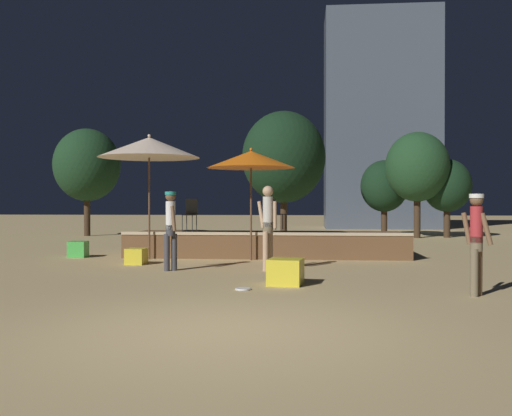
{
  "coord_description": "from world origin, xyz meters",
  "views": [
    {
      "loc": [
        1.0,
        -6.7,
        1.54
      ],
      "look_at": [
        0.0,
        4.87,
        1.42
      ],
      "focal_mm": 40.0,
      "sensor_mm": 36.0,
      "label": 1
    }
  ],
  "objects_px": {
    "person_1": "(476,239)",
    "background_tree_1": "(284,157)",
    "person_0": "(268,223)",
    "bistro_chair_1": "(276,211)",
    "cube_seat_2": "(78,249)",
    "bistro_chair_0": "(191,211)",
    "background_tree_0": "(447,186)",
    "background_tree_3": "(384,186)",
    "patio_umbrella_1": "(149,148)",
    "cube_seat_0": "(136,256)",
    "patio_umbrella_0": "(251,160)",
    "cube_seat_1": "(286,272)",
    "background_tree_4": "(87,165)",
    "background_tree_2": "(417,167)",
    "person_2": "(171,225)",
    "frisbee_disc": "(243,289)"
  },
  "relations": [
    {
      "from": "bistro_chair_1",
      "to": "background_tree_1",
      "type": "relative_size",
      "value": 0.17
    },
    {
      "from": "background_tree_4",
      "to": "cube_seat_2",
      "type": "bearing_deg",
      "value": -69.88
    },
    {
      "from": "cube_seat_0",
      "to": "background_tree_0",
      "type": "height_order",
      "value": "background_tree_0"
    },
    {
      "from": "person_1",
      "to": "background_tree_4",
      "type": "xyz_separation_m",
      "value": [
        -12.66,
        15.53,
        2.27
      ]
    },
    {
      "from": "patio_umbrella_1",
      "to": "cube_seat_0",
      "type": "height_order",
      "value": "patio_umbrella_1"
    },
    {
      "from": "cube_seat_1",
      "to": "background_tree_4",
      "type": "bearing_deg",
      "value": 123.2
    },
    {
      "from": "patio_umbrella_1",
      "to": "cube_seat_0",
      "type": "relative_size",
      "value": 6.82
    },
    {
      "from": "person_1",
      "to": "background_tree_1",
      "type": "xyz_separation_m",
      "value": [
        -3.69,
        14.45,
        2.49
      ]
    },
    {
      "from": "person_2",
      "to": "patio_umbrella_1",
      "type": "bearing_deg",
      "value": 81.12
    },
    {
      "from": "bistro_chair_1",
      "to": "person_1",
      "type": "bearing_deg",
      "value": -172.26
    },
    {
      "from": "patio_umbrella_0",
      "to": "patio_umbrella_1",
      "type": "distance_m",
      "value": 2.77
    },
    {
      "from": "person_0",
      "to": "person_1",
      "type": "distance_m",
      "value": 4.8
    },
    {
      "from": "background_tree_2",
      "to": "person_1",
      "type": "bearing_deg",
      "value": -97.43
    },
    {
      "from": "patio_umbrella_0",
      "to": "background_tree_2",
      "type": "xyz_separation_m",
      "value": [
        6.21,
        9.93,
        0.37
      ]
    },
    {
      "from": "person_1",
      "to": "patio_umbrella_1",
      "type": "bearing_deg",
      "value": 90.85
    },
    {
      "from": "cube_seat_1",
      "to": "background_tree_3",
      "type": "height_order",
      "value": "background_tree_3"
    },
    {
      "from": "patio_umbrella_0",
      "to": "cube_seat_2",
      "type": "distance_m",
      "value": 5.46
    },
    {
      "from": "patio_umbrella_0",
      "to": "bistro_chair_1",
      "type": "distance_m",
      "value": 2.34
    },
    {
      "from": "cube_seat_2",
      "to": "person_2",
      "type": "height_order",
      "value": "person_2"
    },
    {
      "from": "person_0",
      "to": "bistro_chair_1",
      "type": "relative_size",
      "value": 2.11
    },
    {
      "from": "bistro_chair_0",
      "to": "background_tree_0",
      "type": "bearing_deg",
      "value": 57.14
    },
    {
      "from": "cube_seat_2",
      "to": "background_tree_3",
      "type": "xyz_separation_m",
      "value": [
        9.94,
        11.36,
        2.04
      ]
    },
    {
      "from": "bistro_chair_0",
      "to": "bistro_chair_1",
      "type": "height_order",
      "value": "same"
    },
    {
      "from": "background_tree_0",
      "to": "background_tree_2",
      "type": "bearing_deg",
      "value": -164.08
    },
    {
      "from": "bistro_chair_1",
      "to": "cube_seat_1",
      "type": "bearing_deg",
      "value": 165.38
    },
    {
      "from": "cube_seat_0",
      "to": "person_2",
      "type": "distance_m",
      "value": 1.87
    },
    {
      "from": "frisbee_disc",
      "to": "background_tree_4",
      "type": "xyz_separation_m",
      "value": [
        -8.78,
        15.2,
        3.19
      ]
    },
    {
      "from": "patio_umbrella_1",
      "to": "cube_seat_2",
      "type": "height_order",
      "value": "patio_umbrella_1"
    },
    {
      "from": "patio_umbrella_1",
      "to": "background_tree_0",
      "type": "distance_m",
      "value": 14.57
    },
    {
      "from": "cube_seat_1",
      "to": "background_tree_2",
      "type": "relative_size",
      "value": 0.15
    },
    {
      "from": "cube_seat_1",
      "to": "background_tree_0",
      "type": "height_order",
      "value": "background_tree_0"
    },
    {
      "from": "patio_umbrella_0",
      "to": "cube_seat_2",
      "type": "relative_size",
      "value": 5.92
    },
    {
      "from": "cube_seat_2",
      "to": "bistro_chair_0",
      "type": "xyz_separation_m",
      "value": [
        3.09,
        0.43,
        1.05
      ]
    },
    {
      "from": "bistro_chair_0",
      "to": "background_tree_1",
      "type": "height_order",
      "value": "background_tree_1"
    },
    {
      "from": "background_tree_0",
      "to": "background_tree_4",
      "type": "height_order",
      "value": "background_tree_4"
    },
    {
      "from": "bistro_chair_1",
      "to": "background_tree_2",
      "type": "relative_size",
      "value": 0.2
    },
    {
      "from": "bistro_chair_0",
      "to": "background_tree_2",
      "type": "distance_m",
      "value": 12.24
    },
    {
      "from": "background_tree_0",
      "to": "background_tree_3",
      "type": "bearing_deg",
      "value": 149.86
    },
    {
      "from": "bistro_chair_0",
      "to": "person_0",
      "type": "bearing_deg",
      "value": -40.56
    },
    {
      "from": "patio_umbrella_0",
      "to": "cube_seat_2",
      "type": "xyz_separation_m",
      "value": [
        -4.87,
        0.39,
        -2.44
      ]
    },
    {
      "from": "cube_seat_0",
      "to": "background_tree_2",
      "type": "bearing_deg",
      "value": 51.26
    },
    {
      "from": "person_2",
      "to": "background_tree_4",
      "type": "xyz_separation_m",
      "value": [
        -6.87,
        12.58,
        2.2
      ]
    },
    {
      "from": "bistro_chair_1",
      "to": "background_tree_3",
      "type": "distance_m",
      "value": 10.97
    },
    {
      "from": "patio_umbrella_0",
      "to": "cube_seat_1",
      "type": "distance_m",
      "value": 5.12
    },
    {
      "from": "patio_umbrella_1",
      "to": "person_2",
      "type": "height_order",
      "value": "patio_umbrella_1"
    },
    {
      "from": "bistro_chair_0",
      "to": "background_tree_3",
      "type": "distance_m",
      "value": 12.93
    },
    {
      "from": "person_1",
      "to": "background_tree_0",
      "type": "height_order",
      "value": "background_tree_0"
    },
    {
      "from": "person_1",
      "to": "background_tree_1",
      "type": "bearing_deg",
      "value": 53.09
    },
    {
      "from": "bistro_chair_0",
      "to": "person_2",
      "type": "bearing_deg",
      "value": -74.71
    },
    {
      "from": "patio_umbrella_1",
      "to": "frisbee_disc",
      "type": "distance_m",
      "value": 6.67
    }
  ]
}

